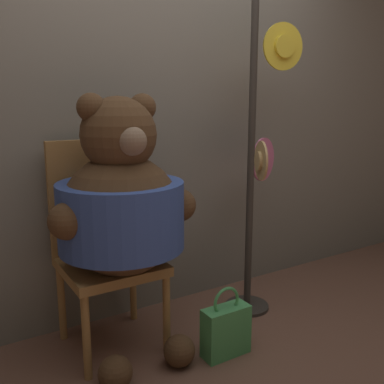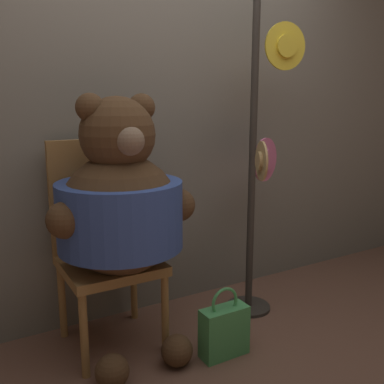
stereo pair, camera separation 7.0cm
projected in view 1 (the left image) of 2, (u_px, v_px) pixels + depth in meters
name	position (u px, v px, depth m)	size (l,w,h in m)	color
ground_plane	(225.00, 359.00, 2.22)	(14.00, 14.00, 0.00)	brown
wall_back	(152.00, 106.00, 2.62)	(8.00, 0.10, 2.56)	slate
chair	(103.00, 240.00, 2.31)	(0.49, 0.49, 1.11)	#9E703D
teddy_bear	(122.00, 207.00, 2.14)	(0.76, 0.68, 1.35)	#4C331E
hat_display_rack	(259.00, 166.00, 2.61)	(0.48, 0.43, 1.88)	#332D28
handbag_on_ground	(226.00, 330.00, 2.23)	(0.26, 0.11, 0.38)	#479E56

